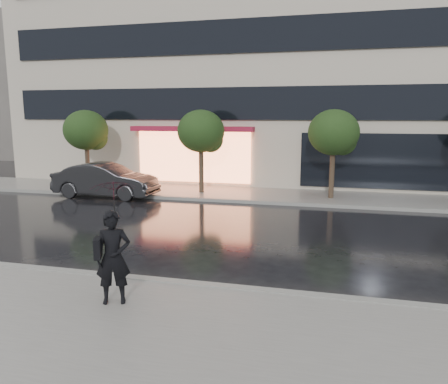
% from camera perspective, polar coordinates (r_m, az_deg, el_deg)
% --- Properties ---
extents(ground, '(120.00, 120.00, 0.00)m').
position_cam_1_polar(ground, '(10.73, -3.30, -10.39)').
color(ground, black).
rests_on(ground, ground).
extents(sidewalk_near, '(60.00, 4.50, 0.12)m').
position_cam_1_polar(sidewalk_near, '(7.93, -10.68, -17.79)').
color(sidewalk_near, slate).
rests_on(sidewalk_near, ground).
extents(sidewalk_far, '(60.00, 3.50, 0.12)m').
position_cam_1_polar(sidewalk_far, '(20.40, 5.33, -0.41)').
color(sidewalk_far, slate).
rests_on(sidewalk_far, ground).
extents(curb_near, '(60.00, 0.25, 0.14)m').
position_cam_1_polar(curb_near, '(9.82, -5.08, -11.95)').
color(curb_near, gray).
rests_on(curb_near, ground).
extents(curb_far, '(60.00, 0.25, 0.14)m').
position_cam_1_polar(curb_far, '(18.70, 4.50, -1.32)').
color(curb_far, gray).
rests_on(curb_far, ground).
extents(office_building, '(30.00, 12.76, 18.00)m').
position_cam_1_polar(office_building, '(28.22, 8.23, 20.67)').
color(office_building, '#B5AC99').
rests_on(office_building, ground).
extents(tree_far_west, '(2.20, 2.20, 3.99)m').
position_cam_1_polar(tree_far_west, '(23.00, -17.43, 7.53)').
color(tree_far_west, '#33261C').
rests_on(tree_far_west, ground).
extents(tree_mid_west, '(2.20, 2.20, 3.99)m').
position_cam_1_polar(tree_mid_west, '(20.52, -2.85, 7.73)').
color(tree_mid_west, '#33261C').
rests_on(tree_mid_west, ground).
extents(tree_mid_east, '(2.20, 2.20, 3.99)m').
position_cam_1_polar(tree_mid_east, '(19.63, 14.30, 7.33)').
color(tree_mid_east, '#33261C').
rests_on(tree_mid_east, ground).
extents(parked_car, '(4.79, 1.70, 1.57)m').
position_cam_1_polar(parked_car, '(20.76, -15.20, 1.49)').
color(parked_car, black).
rests_on(parked_car, ground).
extents(pedestrian_with_umbrella, '(1.10, 1.11, 2.41)m').
position_cam_1_polar(pedestrian_with_umbrella, '(8.59, -14.26, -4.74)').
color(pedestrian_with_umbrella, black).
rests_on(pedestrian_with_umbrella, sidewalk_near).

